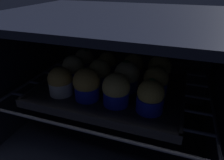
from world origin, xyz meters
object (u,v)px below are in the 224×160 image
(muffin_row0_col0, at_px, (60,82))
(muffin_row2_col2, at_px, (133,67))
(muffin_row1_col0, at_px, (74,70))
(muffin_row1_col1, at_px, (100,73))
(muffin_row2_col1, at_px, (107,64))
(muffin_row2_col3, at_px, (159,69))
(muffin_row2_col0, at_px, (85,61))
(muffin_row0_col3, at_px, (150,97))
(baking_tray, at_px, (112,88))
(muffin_row1_col3, at_px, (156,82))
(muffin_row1_col2, at_px, (127,76))
(muffin_row0_col2, at_px, (116,90))
(muffin_row0_col1, at_px, (87,84))

(muffin_row0_col0, relative_size, muffin_row2_col2, 0.99)
(muffin_row1_col0, distance_m, muffin_row1_col1, 0.08)
(muffin_row1_col1, distance_m, muffin_row2_col1, 0.08)
(muffin_row1_col1, xyz_separation_m, muffin_row2_col3, (0.16, 0.08, 0.00))
(muffin_row2_col0, bearing_deg, muffin_row1_col1, -42.40)
(muffin_row2_col0, bearing_deg, muffin_row2_col2, 0.65)
(muffin_row1_col1, relative_size, muffin_row2_col3, 0.95)
(muffin_row0_col3, xyz_separation_m, muffin_row2_col2, (-0.08, 0.16, -0.00))
(baking_tray, bearing_deg, muffin_row1_col0, -178.89)
(muffin_row0_col3, xyz_separation_m, muffin_row1_col0, (-0.24, 0.08, 0.00))
(muffin_row2_col3, bearing_deg, muffin_row1_col3, -88.67)
(baking_tray, height_order, muffin_row1_col2, muffin_row1_col2)
(muffin_row1_col1, bearing_deg, muffin_row1_col2, 1.12)
(muffin_row0_col2, bearing_deg, muffin_row0_col0, -179.99)
(muffin_row0_col0, xyz_separation_m, muffin_row1_col3, (0.24, 0.08, 0.00))
(baking_tray, bearing_deg, muffin_row0_col2, -63.98)
(muffin_row1_col0, distance_m, muffin_row2_col3, 0.25)
(muffin_row2_col0, relative_size, muffin_row2_col2, 1.01)
(muffin_row1_col3, bearing_deg, baking_tray, -178.67)
(baking_tray, distance_m, muffin_row1_col3, 0.13)
(muffin_row0_col1, distance_m, muffin_row2_col0, 0.18)
(muffin_row2_col1, bearing_deg, muffin_row1_col1, -85.30)
(baking_tray, relative_size, muffin_row2_col0, 5.16)
(baking_tray, distance_m, muffin_row2_col2, 0.10)
(muffin_row1_col2, relative_size, muffin_row2_col3, 1.02)
(muffin_row0_col1, bearing_deg, muffin_row2_col2, 62.31)
(muffin_row0_col2, xyz_separation_m, muffin_row2_col3, (0.08, 0.16, -0.00))
(muffin_row2_col2, bearing_deg, muffin_row0_col1, -117.69)
(muffin_row1_col1, bearing_deg, muffin_row0_col0, -136.37)
(muffin_row0_col3, xyz_separation_m, muffin_row1_col1, (-0.16, 0.08, 0.00))
(muffin_row1_col3, height_order, muffin_row2_col3, muffin_row2_col3)
(baking_tray, distance_m, muffin_row0_col2, 0.10)
(muffin_row1_col0, bearing_deg, muffin_row1_col3, 1.22)
(muffin_row0_col1, bearing_deg, muffin_row0_col2, -0.24)
(muffin_row2_col0, distance_m, muffin_row2_col1, 0.08)
(muffin_row0_col0, height_order, muffin_row1_col1, muffin_row1_col1)
(muffin_row0_col1, height_order, muffin_row1_col2, muffin_row1_col2)
(muffin_row0_col1, xyz_separation_m, muffin_row2_col3, (0.16, 0.16, -0.00))
(muffin_row1_col1, bearing_deg, muffin_row1_col0, -179.37)
(muffin_row0_col1, relative_size, muffin_row1_col2, 0.98)
(muffin_row0_col1, distance_m, muffin_row1_col3, 0.18)
(muffin_row0_col1, height_order, muffin_row0_col3, muffin_row0_col1)
(muffin_row2_col3, bearing_deg, muffin_row0_col0, -145.89)
(muffin_row0_col3, bearing_deg, muffin_row0_col1, 179.44)
(baking_tray, relative_size, muffin_row2_col3, 4.76)
(muffin_row1_col1, bearing_deg, muffin_row0_col3, -26.36)
(baking_tray, bearing_deg, muffin_row0_col1, -117.48)
(muffin_row0_col3, distance_m, muffin_row2_col3, 0.16)
(muffin_row2_col3, bearing_deg, muffin_row1_col1, -151.87)
(baking_tray, height_order, muffin_row0_col0, muffin_row0_col0)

